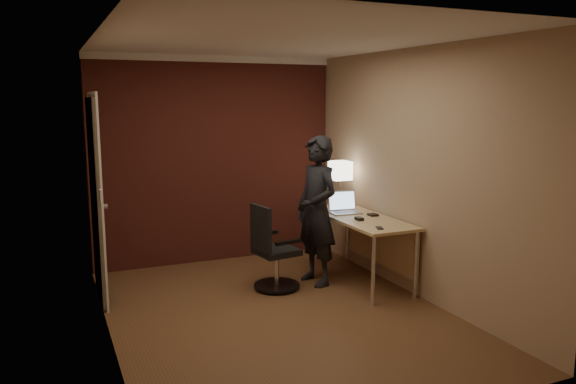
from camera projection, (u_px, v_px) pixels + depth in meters
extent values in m
plane|color=brown|center=(277.00, 313.00, 5.29)|extent=(4.00, 4.00, 0.00)
plane|color=white|center=(276.00, 40.00, 4.87)|extent=(4.00, 4.00, 0.00)
plane|color=tan|center=(215.00, 160.00, 6.89)|extent=(3.00, 0.00, 3.00)
plane|color=tan|center=(408.00, 228.00, 3.27)|extent=(3.00, 0.00, 3.00)
plane|color=tan|center=(104.00, 193.00, 4.49)|extent=(0.00, 4.00, 4.00)
plane|color=tan|center=(414.00, 173.00, 5.67)|extent=(0.00, 4.00, 4.00)
cube|color=maroon|center=(215.00, 160.00, 6.86)|extent=(2.98, 0.06, 2.50)
cube|color=silver|center=(213.00, 59.00, 6.65)|extent=(3.00, 0.08, 0.08)
cube|color=silver|center=(411.00, 14.00, 3.11)|extent=(3.00, 0.08, 0.08)
cube|color=silver|center=(101.00, 37.00, 4.30)|extent=(0.08, 4.00, 0.08)
cube|color=silver|center=(415.00, 50.00, 5.45)|extent=(0.08, 4.00, 0.08)
cube|color=silver|center=(96.00, 201.00, 5.53)|extent=(0.05, 0.82, 2.02)
cube|color=silver|center=(98.00, 201.00, 5.54)|extent=(0.02, 0.92, 2.12)
cylinder|color=silver|center=(105.00, 206.00, 5.25)|extent=(0.05, 0.05, 0.05)
cube|color=silver|center=(101.00, 196.00, 4.92)|extent=(0.02, 0.08, 0.12)
cube|color=tan|center=(360.00, 218.00, 6.09)|extent=(0.60, 1.50, 0.03)
cube|color=tan|center=(381.00, 241.00, 6.25)|extent=(0.02, 1.38, 0.54)
cylinder|color=silver|center=(373.00, 271.00, 5.43)|extent=(0.04, 0.04, 0.70)
cylinder|color=silver|center=(311.00, 239.00, 6.67)|extent=(0.04, 0.04, 0.70)
cylinder|color=silver|center=(416.00, 265.00, 5.62)|extent=(0.04, 0.04, 0.70)
cylinder|color=silver|center=(348.00, 234.00, 6.87)|extent=(0.04, 0.04, 0.70)
cube|color=silver|center=(340.00, 205.00, 6.71)|extent=(0.11, 0.11, 0.01)
cylinder|color=silver|center=(340.00, 192.00, 6.68)|extent=(0.01, 0.01, 0.30)
cube|color=white|center=(340.00, 170.00, 6.64)|extent=(0.22, 0.22, 0.22)
cube|color=silver|center=(346.00, 212.00, 6.27)|extent=(0.35, 0.26, 0.01)
cube|color=silver|center=(342.00, 200.00, 6.36)|extent=(0.33, 0.09, 0.22)
cube|color=#B2CCF2|center=(342.00, 200.00, 6.35)|extent=(0.30, 0.08, 0.19)
cube|color=gray|center=(346.00, 212.00, 6.26)|extent=(0.29, 0.16, 0.00)
cube|color=black|center=(359.00, 219.00, 5.90)|extent=(0.06, 0.10, 0.03)
cube|color=black|center=(380.00, 228.00, 5.53)|extent=(0.10, 0.13, 0.01)
cube|color=black|center=(373.00, 215.00, 6.13)|extent=(0.09, 0.11, 0.02)
cylinder|color=black|center=(277.00, 285.00, 5.96)|extent=(0.49, 0.49, 0.03)
cylinder|color=silver|center=(277.00, 269.00, 5.93)|extent=(0.05, 0.05, 0.36)
cube|color=black|center=(277.00, 251.00, 5.90)|extent=(0.46, 0.46, 0.06)
cube|color=black|center=(261.00, 229.00, 5.75)|extent=(0.10, 0.37, 0.48)
cube|color=black|center=(266.00, 233.00, 6.06)|extent=(0.30, 0.09, 0.03)
cube|color=black|center=(288.00, 242.00, 5.69)|extent=(0.30, 0.09, 0.03)
imported|color=black|center=(317.00, 211.00, 6.02)|extent=(0.48, 0.64, 1.61)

